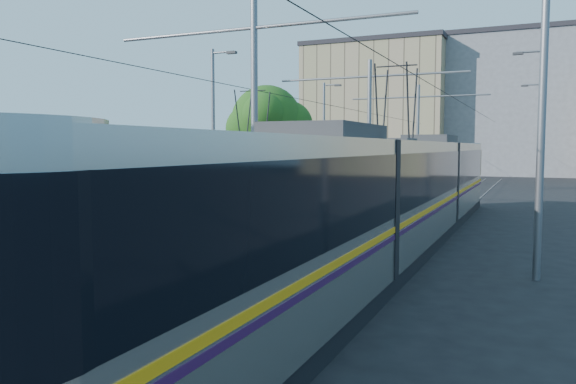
% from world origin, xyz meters
% --- Properties ---
extents(ground, '(160.00, 160.00, 0.00)m').
position_xyz_m(ground, '(0.00, 0.00, 0.00)').
color(ground, black).
rests_on(ground, ground).
extents(platform, '(4.00, 50.00, 0.30)m').
position_xyz_m(platform, '(0.00, 17.00, 0.15)').
color(platform, gray).
rests_on(platform, ground).
extents(tactile_strip_left, '(0.70, 50.00, 0.01)m').
position_xyz_m(tactile_strip_left, '(-1.45, 17.00, 0.30)').
color(tactile_strip_left, gray).
rests_on(tactile_strip_left, platform).
extents(tactile_strip_right, '(0.70, 50.00, 0.01)m').
position_xyz_m(tactile_strip_right, '(1.45, 17.00, 0.30)').
color(tactile_strip_right, gray).
rests_on(tactile_strip_right, platform).
extents(rails, '(8.71, 70.00, 0.03)m').
position_xyz_m(rails, '(0.00, 17.00, 0.02)').
color(rails, gray).
rests_on(rails, ground).
extents(tram_left, '(2.43, 30.00, 5.50)m').
position_xyz_m(tram_left, '(-3.60, 14.80, 1.71)').
color(tram_left, black).
rests_on(tram_left, ground).
extents(tram_right, '(2.43, 29.57, 5.50)m').
position_xyz_m(tram_right, '(3.60, 10.06, 1.86)').
color(tram_right, black).
rests_on(tram_right, ground).
extents(catenary, '(9.20, 70.00, 7.00)m').
position_xyz_m(catenary, '(0.00, 14.15, 4.52)').
color(catenary, slate).
rests_on(catenary, platform).
extents(street_lamps, '(15.18, 38.22, 8.00)m').
position_xyz_m(street_lamps, '(-0.00, 21.00, 4.18)').
color(street_lamps, slate).
rests_on(street_lamps, ground).
extents(shelter, '(0.75, 1.06, 2.16)m').
position_xyz_m(shelter, '(0.64, 16.61, 1.43)').
color(shelter, black).
rests_on(shelter, platform).
extents(tree, '(4.67, 4.31, 6.78)m').
position_xyz_m(tree, '(-6.98, 23.81, 4.58)').
color(tree, '#382314').
rests_on(tree, ground).
extents(building_left, '(16.32, 12.24, 15.23)m').
position_xyz_m(building_left, '(-10.00, 60.00, 7.62)').
color(building_left, tan).
rests_on(building_left, ground).
extents(building_centre, '(18.36, 14.28, 15.70)m').
position_xyz_m(building_centre, '(6.00, 64.00, 7.86)').
color(building_centre, gray).
rests_on(building_centre, ground).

